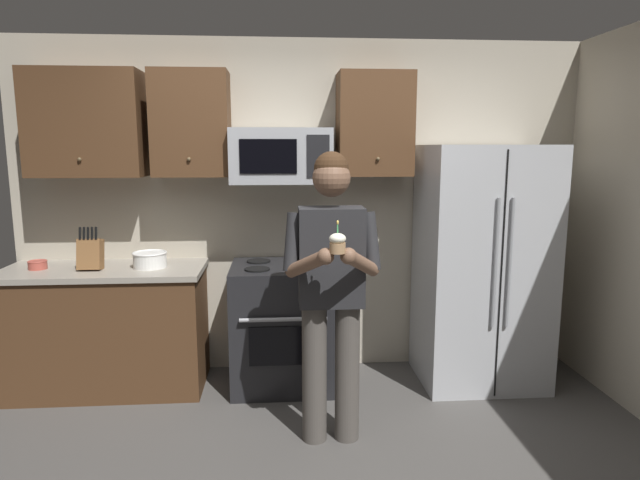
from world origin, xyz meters
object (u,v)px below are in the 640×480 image
object	(u,v)px
bowl_large_white	(150,259)
person	(331,283)
refrigerator	(482,266)
cupcake	(338,243)
oven_range	(283,325)
knife_block	(90,254)
microwave	(281,156)
bowl_small_colored	(38,265)

from	to	relation	value
bowl_large_white	person	size ratio (longest dim) A/B	0.14
refrigerator	cupcake	distance (m)	1.71
refrigerator	bowl_large_white	xyz separation A→B (m)	(-2.46, 0.05, 0.08)
bowl_large_white	person	xyz separation A→B (m)	(1.24, -0.86, 0.02)
oven_range	knife_block	size ratio (longest dim) A/B	2.91
knife_block	bowl_large_white	xyz separation A→B (m)	(0.40, 0.04, -0.06)
microwave	cupcake	world-z (taller)	microwave
oven_range	person	distance (m)	1.04
microwave	bowl_large_white	xyz separation A→B (m)	(-0.96, -0.11, -0.74)
oven_range	cupcake	world-z (taller)	cupcake
refrigerator	knife_block	distance (m)	2.87
microwave	person	xyz separation A→B (m)	(0.28, -0.97, -0.72)
person	bowl_small_colored	bearing A→B (deg)	157.09
knife_block	refrigerator	bearing A→B (deg)	-0.19
oven_range	microwave	xyz separation A→B (m)	(0.00, 0.12, 1.26)
oven_range	refrigerator	distance (m)	1.56
refrigerator	knife_block	size ratio (longest dim) A/B	5.63
refrigerator	person	bearing A→B (deg)	-146.44
bowl_small_colored	refrigerator	bearing A→B (deg)	-0.91
oven_range	bowl_large_white	xyz separation A→B (m)	(-0.96, 0.01, 0.52)
refrigerator	cupcake	world-z (taller)	refrigerator
bowl_large_white	bowl_small_colored	xyz separation A→B (m)	(-0.79, 0.00, -0.03)
person	cupcake	world-z (taller)	person
bowl_large_white	cupcake	bearing A→B (deg)	-43.67
cupcake	knife_block	bearing A→B (deg)	145.15
person	microwave	bearing A→B (deg)	106.26
person	refrigerator	bearing A→B (deg)	33.56
refrigerator	bowl_small_colored	distance (m)	3.25
knife_block	person	xyz separation A→B (m)	(1.65, -0.82, -0.04)
knife_block	person	world-z (taller)	person
bowl_small_colored	knife_block	bearing A→B (deg)	-6.17
person	knife_block	bearing A→B (deg)	153.59
microwave	person	distance (m)	1.24
refrigerator	person	distance (m)	1.46
refrigerator	bowl_small_colored	size ratio (longest dim) A/B	13.63
knife_block	cupcake	size ratio (longest dim) A/B	1.84
bowl_large_white	cupcake	xyz separation A→B (m)	(1.24, -1.19, 0.31)
bowl_small_colored	oven_range	bearing A→B (deg)	-0.40
oven_range	person	world-z (taller)	person
oven_range	microwave	bearing A→B (deg)	89.98
oven_range	refrigerator	size ratio (longest dim) A/B	0.52
bowl_large_white	bowl_small_colored	world-z (taller)	bowl_large_white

